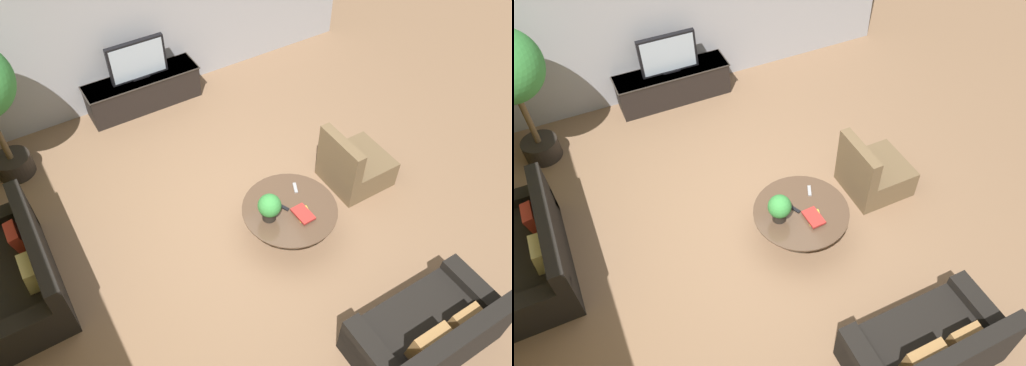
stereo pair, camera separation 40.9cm
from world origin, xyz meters
TOP-DOWN VIEW (x-y plane):
  - ground_plane at (0.00, 0.00)m, footprint 24.00×24.00m
  - back_wall_stone at (0.00, 3.26)m, footprint 7.40×0.12m
  - media_console at (-0.17, 2.94)m, footprint 1.79×0.50m
  - television at (-0.17, 2.94)m, footprint 0.89×0.13m
  - coffee_table at (0.38, -0.34)m, footprint 1.16×1.16m
  - couch_by_wall at (-2.65, 0.54)m, footprint 0.84×1.73m
  - couch_near_entry at (0.74, -2.35)m, footprint 1.56×0.84m
  - armchair_wicker at (1.61, -0.08)m, footprint 0.80×0.76m
  - potted_plant_tabletop at (0.09, -0.33)m, footprint 0.28×0.28m
  - book_stack at (0.46, -0.51)m, footprint 0.21×0.28m
  - remote_black at (0.32, -0.28)m, footprint 0.10×0.16m
  - remote_silver at (0.62, -0.10)m, footprint 0.10×0.16m

SIDE VIEW (x-z plane):
  - ground_plane at x=0.00m, z-range 0.00..0.00m
  - armchair_wicker at x=1.61m, z-range -0.16..0.70m
  - media_console at x=-0.17m, z-range 0.01..0.55m
  - couch_by_wall at x=-2.65m, z-range -0.14..0.70m
  - couch_near_entry at x=0.74m, z-range -0.13..0.71m
  - coffee_table at x=0.38m, z-range 0.09..0.52m
  - remote_black at x=0.32m, z-range 0.43..0.45m
  - remote_silver at x=0.62m, z-range 0.43..0.45m
  - book_stack at x=0.46m, z-range 0.43..0.48m
  - potted_plant_tabletop at x=0.09m, z-range 0.45..0.82m
  - television at x=-0.17m, z-range 0.53..1.14m
  - back_wall_stone at x=0.00m, z-range 0.00..3.00m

